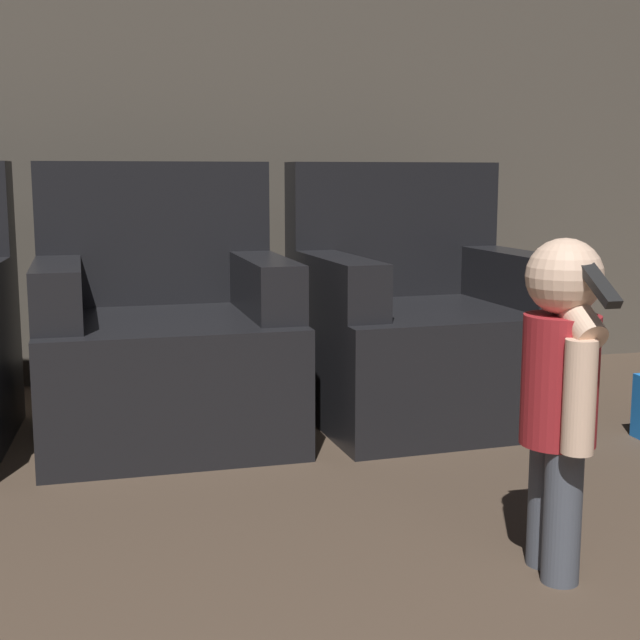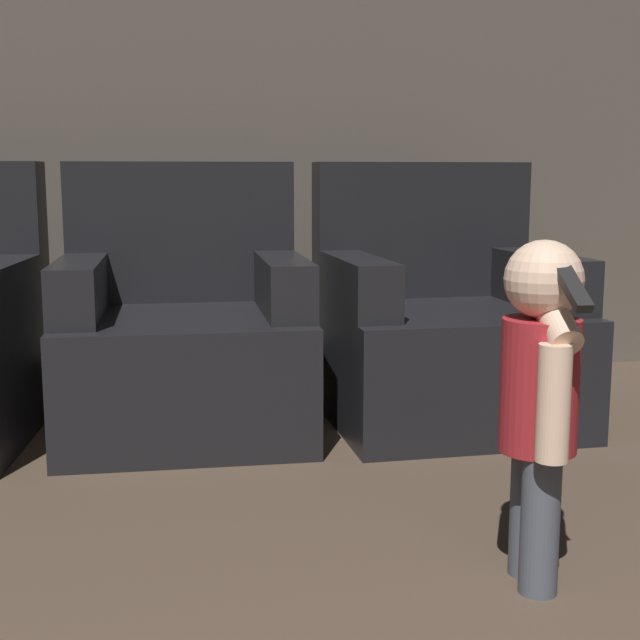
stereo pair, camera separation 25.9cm
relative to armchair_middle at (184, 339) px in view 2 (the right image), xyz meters
The scene contains 4 objects.
wall_back 1.33m from the armchair_middle, 78.43° to the left, with size 8.40×0.05×2.60m.
armchair_middle is the anchor object (origin of this frame).
armchair_right 0.99m from the armchair_middle, ahead, with size 0.93×0.91×0.99m.
person_toddler 1.64m from the armchair_middle, 60.76° to the right, with size 0.18×0.32×0.80m.
Camera 2 is at (-0.16, 0.33, 0.94)m, focal length 50.00 mm.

